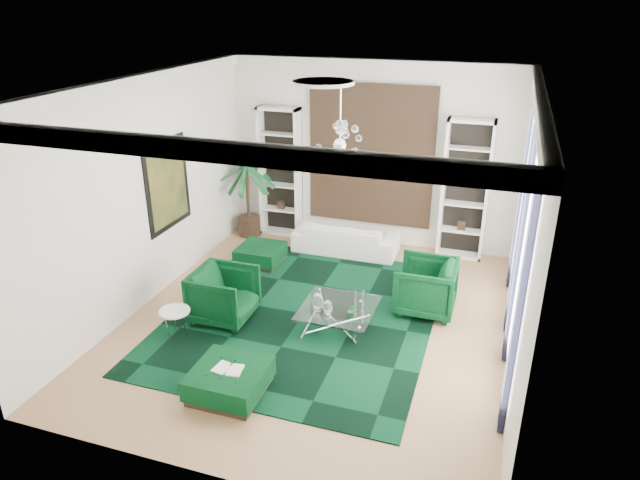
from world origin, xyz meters
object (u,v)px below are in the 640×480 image
(side_table, at_px, (176,324))
(palm, at_px, (247,178))
(sofa, at_px, (346,238))
(ottoman_side, at_px, (261,255))
(coffee_table, at_px, (338,318))
(armchair_left, at_px, (224,295))
(ottoman_front, at_px, (229,381))
(armchair_right, at_px, (426,287))

(side_table, relative_size, palm, 0.18)
(sofa, distance_m, ottoman_side, 1.80)
(sofa, relative_size, coffee_table, 1.86)
(armchair_left, xyz_separation_m, ottoman_front, (0.94, -1.72, -0.25))
(armchair_left, distance_m, ottoman_front, 1.97)
(armchair_left, bearing_deg, ottoman_side, 7.80)
(sofa, bearing_deg, palm, -5.72)
(sofa, distance_m, side_table, 4.23)
(ottoman_side, distance_m, side_table, 2.85)
(sofa, distance_m, ottoman_front, 4.89)
(coffee_table, bearing_deg, ottoman_side, 139.45)
(armchair_right, relative_size, coffee_table, 0.86)
(sofa, bearing_deg, ottoman_side, 36.21)
(armchair_right, relative_size, palm, 0.38)
(ottoman_side, bearing_deg, armchair_left, -82.20)
(coffee_table, xyz_separation_m, ottoman_side, (-2.15, 1.84, -0.01))
(armchair_right, distance_m, side_table, 4.09)
(ottoman_side, distance_m, ottoman_front, 4.02)
(palm, bearing_deg, ottoman_front, -68.02)
(armchair_left, distance_m, coffee_table, 1.89)
(armchair_right, relative_size, side_table, 2.08)
(armchair_right, distance_m, ottoman_front, 3.70)
(ottoman_front, bearing_deg, ottoman_side, 107.83)
(ottoman_front, bearing_deg, palm, 111.98)
(armchair_right, xyz_separation_m, ottoman_side, (-3.37, 0.82, -0.26))
(coffee_table, height_order, ottoman_front, coffee_table)
(ottoman_front, distance_m, palm, 5.63)
(sofa, relative_size, armchair_left, 2.23)
(armchair_right, height_order, palm, palm)
(sofa, bearing_deg, armchair_right, 135.54)
(coffee_table, relative_size, ottoman_side, 1.39)
(sofa, relative_size, palm, 0.82)
(armchair_left, distance_m, side_table, 0.89)
(armchair_right, bearing_deg, sofa, -134.46)
(palm, bearing_deg, coffee_table, -46.36)
(armchair_left, height_order, armchair_right, armchair_right)
(ottoman_side, xyz_separation_m, ottoman_front, (1.23, -3.83, 0.01))
(side_table, bearing_deg, palm, 99.04)
(armchair_right, height_order, ottoman_side, armchair_right)
(coffee_table, relative_size, side_table, 2.43)
(sofa, bearing_deg, coffee_table, 103.55)
(side_table, bearing_deg, sofa, 67.40)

